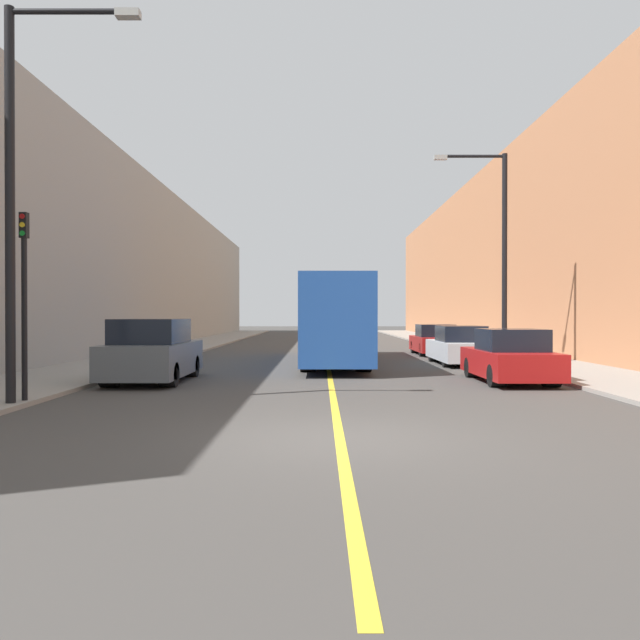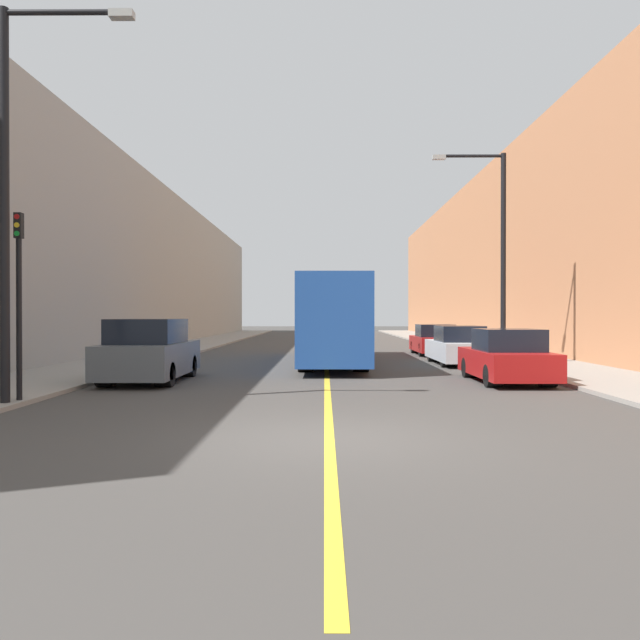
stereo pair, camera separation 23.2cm
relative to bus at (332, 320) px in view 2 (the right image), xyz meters
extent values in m
plane|color=#3F3D3A|center=(-0.23, -15.46, -1.77)|extent=(200.00, 200.00, 0.00)
cube|color=gray|center=(-8.53, 14.54, -1.71)|extent=(3.65, 72.00, 0.11)
cube|color=gray|center=(8.07, 14.54, -1.71)|extent=(3.65, 72.00, 0.11)
cube|color=gray|center=(-12.36, 14.54, 3.32)|extent=(4.00, 72.00, 10.17)
cube|color=#B2724C|center=(11.90, 14.54, 3.92)|extent=(4.00, 72.00, 11.37)
cube|color=gold|center=(-0.23, 14.54, -1.76)|extent=(0.16, 72.00, 0.01)
cube|color=#1E4793|center=(0.00, 0.01, 0.03)|extent=(2.42, 12.69, 3.00)
cube|color=black|center=(0.00, -6.31, 0.55)|extent=(2.06, 0.04, 1.35)
cylinder|color=black|center=(-0.95, -3.93, -1.27)|extent=(0.53, 0.99, 0.99)
cylinder|color=black|center=(0.95, -3.93, -1.27)|extent=(0.53, 0.99, 0.99)
cylinder|color=black|center=(-0.95, 3.94, -1.27)|extent=(0.53, 0.99, 0.99)
cylinder|color=black|center=(0.95, 3.94, -1.27)|extent=(0.53, 0.99, 0.99)
cube|color=#51565B|center=(-5.42, -7.04, -1.10)|extent=(2.04, 4.59, 0.93)
cube|color=black|center=(-5.42, -7.27, -0.28)|extent=(1.79, 2.52, 0.70)
cube|color=black|center=(-5.42, -9.30, -0.94)|extent=(1.73, 0.04, 0.42)
cylinder|color=black|center=(-6.22, -8.46, -1.43)|extent=(0.45, 0.68, 0.68)
cylinder|color=black|center=(-4.63, -8.46, -1.43)|extent=(0.45, 0.68, 0.68)
cylinder|color=black|center=(-6.22, -5.61, -1.43)|extent=(0.45, 0.68, 0.68)
cylinder|color=black|center=(-4.63, -5.61, -1.43)|extent=(0.45, 0.68, 0.68)
cube|color=maroon|center=(4.97, -7.13, -1.21)|extent=(1.88, 4.31, 0.74)
cube|color=black|center=(4.97, -7.35, -0.53)|extent=(1.65, 1.94, 0.63)
cube|color=black|center=(4.97, -9.26, -1.09)|extent=(1.59, 0.04, 0.33)
cylinder|color=black|center=(4.24, -8.47, -1.46)|extent=(0.41, 0.62, 0.62)
cylinder|color=black|center=(5.70, -8.47, -1.46)|extent=(0.41, 0.62, 0.62)
cylinder|color=black|center=(4.24, -5.80, -1.46)|extent=(0.41, 0.62, 0.62)
cylinder|color=black|center=(5.70, -5.80, -1.46)|extent=(0.41, 0.62, 0.62)
cube|color=silver|center=(4.97, -0.60, -1.22)|extent=(1.86, 4.70, 0.73)
cube|color=black|center=(4.97, -0.83, -0.55)|extent=(1.64, 2.12, 0.62)
cube|color=black|center=(4.97, -2.92, -1.09)|extent=(1.58, 0.04, 0.33)
cylinder|color=black|center=(4.25, -2.05, -1.46)|extent=(0.41, 0.62, 0.62)
cylinder|color=black|center=(5.70, -2.05, -1.46)|extent=(0.41, 0.62, 0.62)
cylinder|color=black|center=(4.25, 0.86, -1.46)|extent=(0.41, 0.62, 0.62)
cylinder|color=black|center=(5.70, 0.86, -1.46)|extent=(0.41, 0.62, 0.62)
cube|color=maroon|center=(5.08, 5.36, -1.23)|extent=(1.88, 4.25, 0.71)
cube|color=black|center=(5.08, 5.14, -0.57)|extent=(1.66, 1.91, 0.60)
cube|color=black|center=(5.08, 3.26, -1.10)|extent=(1.60, 0.04, 0.32)
cylinder|color=black|center=(4.35, 4.04, -1.46)|extent=(0.41, 0.62, 0.62)
cylinder|color=black|center=(5.82, 4.04, -1.46)|extent=(0.41, 0.62, 0.62)
cylinder|color=black|center=(4.35, 6.67, -1.46)|extent=(0.41, 0.62, 0.62)
cylinder|color=black|center=(5.82, 6.67, -1.46)|extent=(0.41, 0.62, 0.62)
cylinder|color=black|center=(-7.01, -12.24, 2.47)|extent=(0.20, 0.20, 8.26)
cylinder|color=black|center=(-5.77, -12.24, 6.50)|extent=(2.47, 0.12, 0.12)
cube|color=#999993|center=(-4.54, -12.24, 6.45)|extent=(0.50, 0.24, 0.16)
cylinder|color=black|center=(6.55, -1.32, 2.36)|extent=(0.20, 0.20, 8.03)
cylinder|color=black|center=(5.31, -1.32, 6.27)|extent=(2.47, 0.12, 0.12)
cube|color=#999993|center=(4.08, -1.32, 6.22)|extent=(0.50, 0.24, 0.16)
cylinder|color=black|center=(-6.91, -11.83, 0.09)|extent=(0.12, 0.12, 3.50)
cube|color=black|center=(-6.91, -11.83, 2.11)|extent=(0.16, 0.16, 0.55)
cylinder|color=#B21919|center=(-6.91, -11.92, 2.29)|extent=(0.11, 0.02, 0.11)
cylinder|color=yellow|center=(-6.91, -11.92, 2.11)|extent=(0.11, 0.02, 0.11)
cylinder|color=green|center=(-6.91, -11.92, 1.93)|extent=(0.11, 0.02, 0.11)
camera|label=1|loc=(-0.54, -25.24, 0.17)|focal=35.00mm
camera|label=2|loc=(-0.31, -25.24, 0.17)|focal=35.00mm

